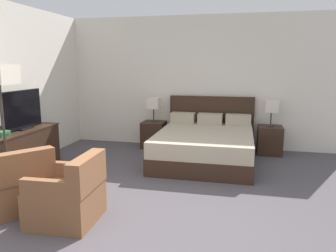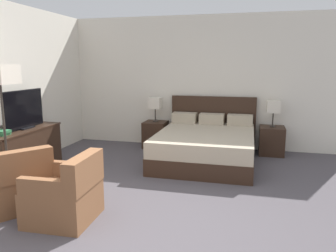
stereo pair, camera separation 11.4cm
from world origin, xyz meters
name	(u,v)px [view 1 (the left image)]	position (x,y,z in m)	size (l,w,h in m)	color
ground_plane	(126,240)	(0.00, 0.00, 0.00)	(11.82, 11.82, 0.00)	#4C474C
wall_back	(191,82)	(0.00, 3.97, 1.35)	(6.32, 0.06, 2.69)	silver
wall_left	(6,88)	(-2.59, 1.67, 1.35)	(0.06, 5.74, 2.69)	silver
bed	(205,144)	(0.45, 2.91, 0.30)	(1.72, 2.10, 1.07)	#332116
nightstand_left	(154,134)	(-0.71, 3.64, 0.27)	(0.46, 0.47, 0.54)	#332116
nightstand_right	(270,140)	(1.62, 3.64, 0.27)	(0.46, 0.47, 0.54)	#332116
table_lamp_left	(154,103)	(-0.71, 3.64, 0.92)	(0.24, 0.24, 0.50)	#332D28
table_lamp_right	(272,107)	(1.62, 3.64, 0.92)	(0.24, 0.24, 0.50)	#332D28
dresser	(23,151)	(-2.30, 1.57, 0.36)	(0.47, 1.44, 0.70)	#332116
tv	(22,110)	(-2.30, 1.63, 1.00)	(0.18, 0.91, 0.62)	black
book_red_cover	(0,135)	(-2.31, 1.12, 0.72)	(0.21, 0.17, 0.03)	#2D7042
book_blue_cover	(0,132)	(-2.31, 1.12, 0.76)	(0.24, 0.17, 0.04)	#2D7042
armchair_by_window	(20,186)	(-1.49, 0.40, 0.28)	(0.96, 0.96, 0.76)	brown
armchair_companion	(69,197)	(-0.74, 0.24, 0.28)	(0.71, 0.70, 0.76)	brown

